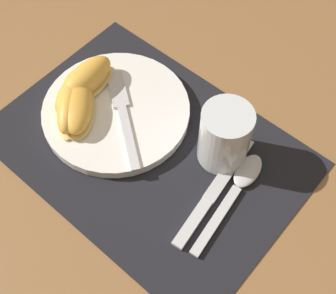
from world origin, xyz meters
TOP-DOWN VIEW (x-y plane):
  - ground_plane at (0.00, 0.00)m, footprint 3.00×3.00m
  - placemat at (0.00, 0.00)m, footprint 0.46×0.33m
  - plate at (-0.08, 0.01)m, footprint 0.24×0.24m
  - juice_glass at (0.09, 0.06)m, footprint 0.08×0.08m
  - knife at (0.12, 0.00)m, footprint 0.04×0.21m
  - spoon at (0.14, 0.04)m, footprint 0.05×0.19m
  - fork at (-0.07, 0.02)m, footprint 0.17×0.13m
  - citrus_wedge_0 at (-0.15, 0.02)m, footprint 0.06×0.11m
  - citrus_wedge_1 at (-0.14, -0.01)m, footprint 0.08×0.12m
  - citrus_wedge_2 at (-0.12, -0.03)m, footprint 0.12×0.12m
  - citrus_wedge_3 at (-0.13, -0.03)m, footprint 0.11×0.12m

SIDE VIEW (x-z plane):
  - ground_plane at x=0.00m, z-range 0.00..0.00m
  - placemat at x=0.00m, z-range 0.00..0.00m
  - knife at x=0.12m, z-range 0.00..0.01m
  - spoon at x=0.14m, z-range 0.00..0.01m
  - plate at x=-0.08m, z-range 0.00..0.02m
  - fork at x=-0.07m, z-range 0.02..0.03m
  - citrus_wedge_2 at x=-0.12m, z-range 0.02..0.05m
  - citrus_wedge_3 at x=-0.13m, z-range 0.02..0.05m
  - citrus_wedge_1 at x=-0.14m, z-range 0.02..0.06m
  - citrus_wedge_0 at x=-0.15m, z-range 0.02..0.06m
  - juice_glass at x=0.09m, z-range 0.00..0.10m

